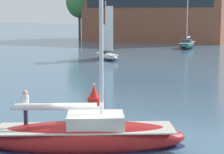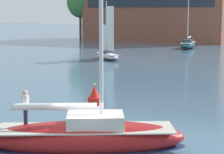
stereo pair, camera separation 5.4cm
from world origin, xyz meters
name	(u,v)px [view 2 (the right image)]	position (x,y,z in m)	size (l,w,h in m)	color
ground_plane	(86,154)	(0.00, 0.00, 0.00)	(400.00, 400.00, 0.00)	#42667F
waterfront_building	(159,4)	(-23.00, 80.25, 8.54)	(33.03, 17.46, 17.01)	brown
tree_shore_center	(80,2)	(-40.53, 74.22, 9.07)	(6.29, 6.29, 12.96)	brown
sailboat_main	(86,136)	(0.02, 0.01, 0.88)	(9.63, 6.59, 12.98)	maroon
sailboat_moored_near_marina	(188,44)	(-11.08, 61.27, 0.75)	(2.98, 8.22, 11.06)	#194C47
sailboat_moored_far_slip	(108,55)	(-16.44, 37.79, 0.71)	(5.58, 5.11, 8.17)	white
channel_buoy	(94,98)	(-4.23, 9.35, 0.67)	(0.93, 0.93, 1.72)	red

